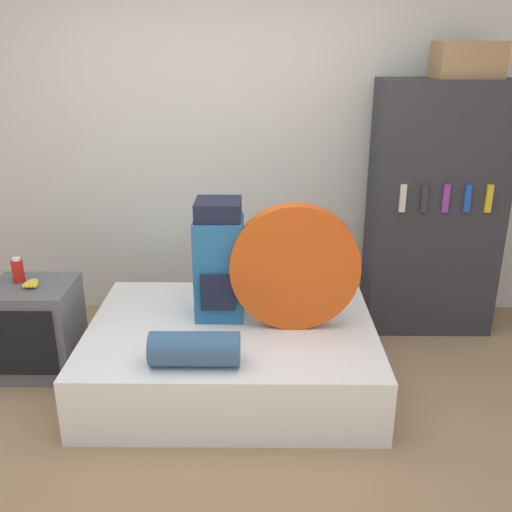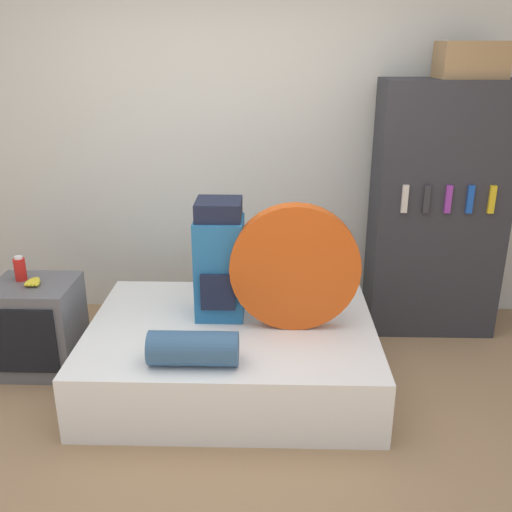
{
  "view_description": "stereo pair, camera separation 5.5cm",
  "coord_description": "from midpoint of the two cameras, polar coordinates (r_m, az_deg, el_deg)",
  "views": [
    {
      "loc": [
        0.24,
        -2.41,
        2.01
      ],
      "look_at": [
        0.2,
        0.72,
        0.84
      ],
      "focal_mm": 40.0,
      "sensor_mm": 36.0,
      "label": 1
    },
    {
      "loc": [
        0.29,
        -2.41,
        2.01
      ],
      "look_at": [
        0.2,
        0.72,
        0.84
      ],
      "focal_mm": 40.0,
      "sensor_mm": 36.0,
      "label": 2
    }
  ],
  "objects": [
    {
      "name": "canister",
      "position": [
        3.91,
        -23.09,
        -1.33
      ],
      "size": [
        0.07,
        0.07,
        0.16
      ],
      "color": "red",
      "rests_on": "television"
    },
    {
      "name": "sleeping_roll",
      "position": [
        3.09,
        -6.66,
        -9.22
      ],
      "size": [
        0.48,
        0.19,
        0.19
      ],
      "color": "#33567A",
      "rests_on": "bed"
    },
    {
      "name": "cardboard_box",
      "position": [
        4.16,
        20.01,
        17.96
      ],
      "size": [
        0.42,
        0.32,
        0.23
      ],
      "color": "#99754C",
      "rests_on": "bookshelf"
    },
    {
      "name": "tent_bag",
      "position": [
        3.36,
        3.44,
        -1.16
      ],
      "size": [
        0.77,
        0.11,
        0.77
      ],
      "color": "#D14C14",
      "rests_on": "bed"
    },
    {
      "name": "television",
      "position": [
        3.96,
        -21.49,
        -6.71
      ],
      "size": [
        0.51,
        0.47,
        0.59
      ],
      "color": "#5B5B60",
      "rests_on": "ground_plane"
    },
    {
      "name": "banana_bunch",
      "position": [
        3.82,
        -21.85,
        -2.54
      ],
      "size": [
        0.11,
        0.14,
        0.04
      ],
      "color": "yellow",
      "rests_on": "television"
    },
    {
      "name": "ground_plane",
      "position": [
        3.15,
        -4.62,
        -19.34
      ],
      "size": [
        16.0,
        16.0,
        0.0
      ],
      "primitive_type": "plane",
      "color": "#997551"
    },
    {
      "name": "wall_back",
      "position": [
        4.31,
        -2.99,
        10.92
      ],
      "size": [
        8.0,
        0.05,
        2.6
      ],
      "color": "silver",
      "rests_on": "ground_plane"
    },
    {
      "name": "bookshelf",
      "position": [
        4.26,
        17.03,
        4.42
      ],
      "size": [
        0.9,
        0.44,
        1.8
      ],
      "color": "#2D2D33",
      "rests_on": "ground_plane"
    },
    {
      "name": "backpack",
      "position": [
        3.52,
        -4.15,
        -0.52
      ],
      "size": [
        0.3,
        0.33,
        0.74
      ],
      "color": "#23669E",
      "rests_on": "bed"
    },
    {
      "name": "bed",
      "position": [
        3.62,
        -2.84,
        -9.62
      ],
      "size": [
        1.75,
        1.31,
        0.39
      ],
      "color": "white",
      "rests_on": "ground_plane"
    }
  ]
}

